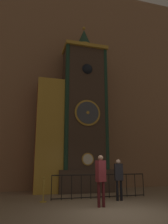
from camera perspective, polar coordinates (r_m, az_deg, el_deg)
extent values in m
plane|color=#847056|center=(7.68, 9.42, -24.72)|extent=(28.00, 28.00, 0.00)
cube|color=#936B4C|center=(14.73, -2.48, 8.90)|extent=(24.00, 0.30, 14.10)
cube|color=#423328|center=(12.65, 0.00, -17.41)|extent=(3.03, 1.61, 1.18)
cube|color=#423328|center=(13.02, 0.00, 1.64)|extent=(2.42, 1.40, 7.35)
cube|color=gold|center=(14.25, 0.12, 15.82)|extent=(2.62, 1.54, 0.20)
cylinder|color=gold|center=(11.91, 0.98, -12.22)|extent=(0.66, 0.05, 0.66)
cylinder|color=silver|center=(11.88, 1.02, -12.22)|extent=(0.54, 0.03, 0.54)
cylinder|color=gold|center=(12.20, 0.94, -0.21)|extent=(1.48, 0.07, 1.48)
cylinder|color=#3D424C|center=(12.16, 1.00, -0.17)|extent=(1.27, 0.04, 1.27)
cylinder|color=gold|center=(12.14, 1.02, -0.15)|extent=(0.18, 0.03, 0.18)
cube|color=black|center=(13.50, 0.25, 10.36)|extent=(0.79, 0.42, 0.79)
sphere|color=black|center=(13.11, 0.79, 11.09)|extent=(0.63, 0.63, 0.63)
cylinder|color=#193828|center=(12.17, -4.47, 2.72)|extent=(0.25, 0.25, 7.35)
cylinder|color=#193828|center=(12.81, 5.78, 1.95)|extent=(0.25, 0.25, 7.35)
cylinder|color=gold|center=(14.46, 0.00, 16.50)|extent=(0.92, 0.92, 0.30)
cone|color=#1C3D2C|center=(14.82, 0.00, 18.87)|extent=(0.88, 0.88, 1.10)
sphere|color=gold|center=(15.18, 0.00, 21.03)|extent=(0.20, 0.20, 0.20)
cube|color=maroon|center=(12.36, -9.06, -5.78)|extent=(1.47, 1.19, 6.17)
cube|color=gold|center=(11.76, -8.70, -5.44)|extent=(1.55, 0.06, 6.17)
cylinder|color=black|center=(9.93, -8.51, -18.95)|extent=(0.04, 0.04, 1.04)
cylinder|color=black|center=(10.00, -5.87, -18.98)|extent=(0.04, 0.04, 1.04)
cylinder|color=black|center=(10.09, -3.26, -18.97)|extent=(0.04, 0.04, 1.04)
cylinder|color=black|center=(10.19, -0.71, -18.92)|extent=(0.04, 0.04, 1.04)
cylinder|color=black|center=(10.31, 1.79, -18.84)|extent=(0.04, 0.04, 1.04)
cylinder|color=black|center=(10.46, 4.22, -18.74)|extent=(0.04, 0.04, 1.04)
cylinder|color=black|center=(10.61, 6.57, -18.60)|extent=(0.04, 0.04, 1.04)
cylinder|color=black|center=(10.78, 8.86, -18.44)|extent=(0.04, 0.04, 1.04)
cylinder|color=black|center=(10.97, 11.06, -18.26)|extent=(0.04, 0.04, 1.04)
cylinder|color=black|center=(11.17, 13.18, -18.06)|extent=(0.04, 0.04, 1.04)
cylinder|color=black|center=(11.39, 15.22, -17.85)|extent=(0.04, 0.04, 1.04)
cylinder|color=black|center=(10.41, 4.17, -16.00)|extent=(4.40, 0.05, 0.05)
cylinder|color=black|center=(10.51, 4.26, -21.23)|extent=(4.40, 0.04, 0.04)
cylinder|color=#461518|center=(8.47, 3.89, -20.70)|extent=(0.11, 0.11, 0.88)
cylinder|color=#461518|center=(8.53, 5.10, -20.62)|extent=(0.11, 0.11, 0.88)
cube|color=maroon|center=(8.43, 4.40, -15.11)|extent=(0.39, 0.31, 0.77)
sphere|color=#8C664C|center=(8.42, 4.34, -11.87)|extent=(0.20, 0.20, 0.20)
cylinder|color=black|center=(9.89, 8.69, -19.63)|extent=(0.11, 0.11, 0.81)
cylinder|color=black|center=(9.97, 9.69, -19.55)|extent=(0.11, 0.11, 0.81)
cube|color=black|center=(9.86, 9.03, -15.22)|extent=(0.38, 0.28, 0.70)
sphere|color=beige|center=(9.85, 8.94, -12.67)|extent=(0.20, 0.20, 0.20)
cylinder|color=#B28E33|center=(9.69, -10.64, -22.03)|extent=(0.28, 0.28, 0.04)
cylinder|color=#B28E33|center=(9.63, -10.53, -19.50)|extent=(0.06, 0.06, 0.90)
sphere|color=#B28E33|center=(9.58, -10.41, -16.61)|extent=(0.09, 0.09, 0.09)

